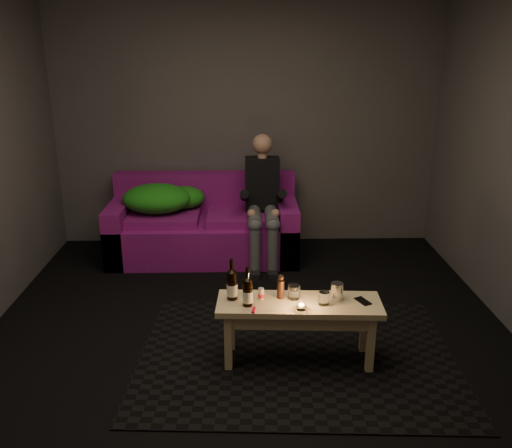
% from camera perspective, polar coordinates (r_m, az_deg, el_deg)
% --- Properties ---
extents(floor, '(4.50, 4.50, 0.00)m').
position_cam_1_polar(floor, '(4.03, -0.70, -12.83)').
color(floor, black).
rests_on(floor, ground).
extents(room, '(4.50, 4.50, 4.50)m').
position_cam_1_polar(room, '(3.93, -0.88, 11.90)').
color(room, silver).
rests_on(room, ground).
extents(rug, '(2.28, 1.71, 0.01)m').
position_cam_1_polar(rug, '(3.94, 4.32, -13.63)').
color(rug, black).
rests_on(rug, floor).
extents(sofa, '(1.87, 0.84, 0.81)m').
position_cam_1_polar(sofa, '(5.57, -5.46, -0.39)').
color(sofa, '#79106C').
rests_on(sofa, floor).
extents(green_blanket, '(0.82, 0.56, 0.28)m').
position_cam_1_polar(green_blanket, '(5.52, -9.91, 2.65)').
color(green_blanket, '#268E19').
rests_on(green_blanket, sofa).
extents(person, '(0.34, 0.78, 1.25)m').
position_cam_1_polar(person, '(5.31, 0.71, 2.75)').
color(person, black).
rests_on(person, sofa).
extents(coffee_table, '(1.12, 0.41, 0.45)m').
position_cam_1_polar(coffee_table, '(3.71, 4.54, -9.27)').
color(coffee_table, '#D7C47D').
rests_on(coffee_table, rug).
extents(beer_bottle_a, '(0.07, 0.07, 0.29)m').
position_cam_1_polar(beer_bottle_a, '(3.66, -2.54, -6.38)').
color(beer_bottle_a, black).
rests_on(beer_bottle_a, coffee_table).
extents(beer_bottle_b, '(0.07, 0.07, 0.27)m').
position_cam_1_polar(beer_bottle_b, '(3.57, -0.89, -7.12)').
color(beer_bottle_b, black).
rests_on(beer_bottle_b, coffee_table).
extents(salt_shaker, '(0.04, 0.04, 0.08)m').
position_cam_1_polar(salt_shaker, '(3.68, 0.54, -7.35)').
color(salt_shaker, silver).
rests_on(salt_shaker, coffee_table).
extents(pepper_mill, '(0.05, 0.05, 0.13)m').
position_cam_1_polar(pepper_mill, '(3.69, 2.61, -6.87)').
color(pepper_mill, black).
rests_on(pepper_mill, coffee_table).
extents(tumbler_back, '(0.09, 0.09, 0.10)m').
position_cam_1_polar(tumbler_back, '(3.70, 4.03, -7.13)').
color(tumbler_back, white).
rests_on(tumbler_back, coffee_table).
extents(tealight, '(0.06, 0.06, 0.04)m').
position_cam_1_polar(tealight, '(3.57, 4.78, -8.64)').
color(tealight, white).
rests_on(tealight, coffee_table).
extents(tumbler_front, '(0.09, 0.09, 0.09)m').
position_cam_1_polar(tumbler_front, '(3.64, 7.17, -7.75)').
color(tumbler_front, white).
rests_on(tumbler_front, coffee_table).
extents(steel_cup, '(0.11, 0.11, 0.12)m').
position_cam_1_polar(steel_cup, '(3.72, 8.50, -6.99)').
color(steel_cup, silver).
rests_on(steel_cup, coffee_table).
extents(smartphone, '(0.11, 0.14, 0.01)m').
position_cam_1_polar(smartphone, '(3.74, 11.18, -7.96)').
color(smartphone, black).
rests_on(smartphone, coffee_table).
extents(red_lighter, '(0.03, 0.07, 0.01)m').
position_cam_1_polar(red_lighter, '(3.55, -0.26, -9.04)').
color(red_lighter, red).
rests_on(red_lighter, coffee_table).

